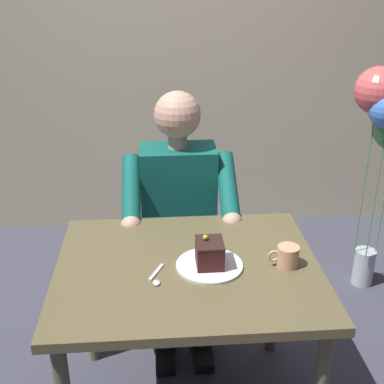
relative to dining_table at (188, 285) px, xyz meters
The scene contains 8 objects.
cafe_rear_panel 1.98m from the dining_table, 90.00° to the right, with size 6.40×0.12×3.00m, color beige.
dining_table is the anchor object (origin of this frame).
chair 0.76m from the dining_table, 90.00° to the right, with size 0.42×0.42×0.88m.
seated_person 0.58m from the dining_table, 90.00° to the right, with size 0.53×0.58×1.21m.
dessert_plate 0.12m from the dining_table, 168.59° to the left, with size 0.25×0.25×0.01m, color white.
cake_slice 0.17m from the dining_table, 168.67° to the left, with size 0.10×0.12×0.11m.
coffee_cup 0.39m from the dining_table, behind, with size 0.12×0.08×0.08m.
dessert_spoon 0.17m from the dining_table, 34.62° to the left, with size 0.06×0.14×0.01m.
Camera 1 is at (0.11, 1.58, 1.71)m, focal length 47.09 mm.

